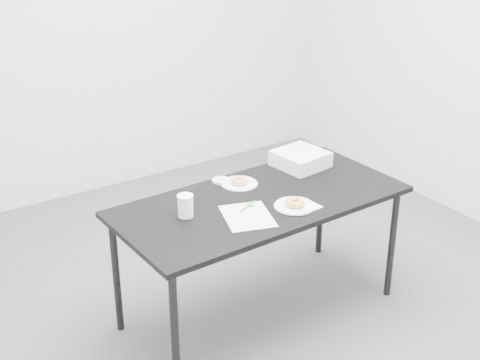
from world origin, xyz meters
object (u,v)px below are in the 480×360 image
pen (248,206)px  donut_near (295,203)px  donut_far (239,181)px  bakery_box (300,159)px  plate_far (239,184)px  coffee_cup (185,206)px  plate_near (295,206)px  table (261,208)px  scorecard (247,216)px

pen → donut_near: donut_near is taller
donut_far → bakery_box: size_ratio=0.35×
plate_far → coffee_cup: size_ratio=1.74×
plate_near → plate_far: (-0.08, 0.39, -0.00)m
plate_far → plate_near: bearing=-78.6°
pen → donut_near: 0.24m
table → scorecard: bearing=-145.0°
table → scorecard: size_ratio=5.34×
table → donut_near: size_ratio=15.72×
plate_far → scorecard: bearing=-117.7°
scorecard → pen: bearing=73.1°
donut_near → bakery_box: 0.54m
donut_near → donut_far: donut_near is taller
table → donut_far: size_ratio=16.56×
scorecard → donut_far: (0.18, 0.34, 0.02)m
pen → plate_near: size_ratio=0.64×
bakery_box → donut_near: bearing=-138.2°
scorecard → pen: 0.10m
scorecard → bakery_box: 0.71m
donut_far → donut_near: bearing=-78.6°
plate_far → coffee_cup: coffee_cup is taller
scorecard → bakery_box: size_ratio=1.10×
bakery_box → plate_far: bearing=175.2°
plate_near → donut_near: donut_near is taller
plate_far → donut_far: donut_far is taller
pen → donut_near: size_ratio=1.37×
donut_near → plate_far: size_ratio=0.49×
pen → plate_near: pen is taller
table → bakery_box: 0.51m
donut_near → donut_far: size_ratio=1.05×
table → donut_near: (0.09, -0.17, 0.08)m
scorecard → plate_near: bearing=7.8°
pen → bakery_box: (0.56, 0.28, 0.04)m
plate_near → bakery_box: bakery_box is taller
scorecard → bakery_box: bakery_box is taller
plate_near → donut_near: 0.02m
donut_near → bakery_box: bakery_box is taller
table → donut_near: 0.21m
table → donut_near: donut_near is taller
pen → coffee_cup: 0.33m
donut_far → bakery_box: 0.44m
plate_far → bakery_box: size_ratio=0.75×
scorecard → plate_far: (0.18, 0.34, 0.00)m
donut_near → plate_far: bearing=101.4°
plate_far → bakery_box: 0.44m
table → donut_far: 0.23m
plate_far → table: bearing=-92.6°
coffee_cup → plate_far: bearing=21.6°
pen → bakery_box: bakery_box is taller
pen → plate_far: bearing=40.2°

